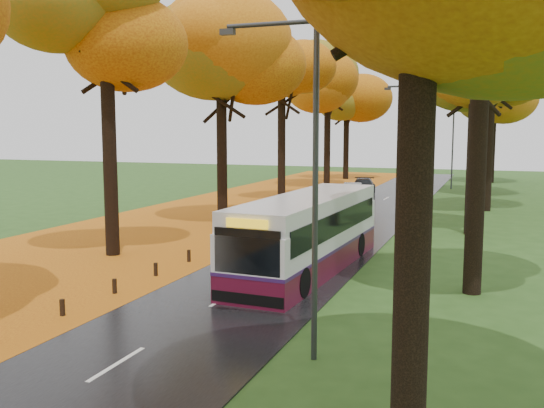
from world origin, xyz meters
The scene contains 13 objects.
road centered at (0.00, 25.00, 0.02)m, with size 6.50×90.00×0.04m, color black.
centre_line centered at (0.00, 25.00, 0.04)m, with size 0.12×90.00×0.01m, color silver.
leaf_verge centered at (-9.00, 25.00, 0.01)m, with size 12.00×90.00×0.02m, color maroon.
leaf_drift centered at (-3.05, 25.00, 0.04)m, with size 0.90×90.00×0.01m, color orange.
trees_left centered at (-7.18, 27.06, 9.53)m, with size 9.20×74.00×13.88m.
trees_right centered at (7.19, 26.91, 9.69)m, with size 9.30×74.20×13.96m.
streetlamp_near centered at (3.95, 8.00, 4.71)m, with size 2.45×0.18×8.00m.
streetlamp_mid centered at (3.95, 30.00, 4.71)m, with size 2.45×0.18×8.00m.
streetlamp_far centered at (3.95, 52.00, 4.71)m, with size 2.45×0.18×8.00m.
bus centered at (1.39, 16.62, 1.56)m, with size 3.04×11.14×2.90m.
car_white centered at (-2.35, 33.76, 0.68)m, with size 1.50×3.74×1.27m, color silver.
car_silver centered at (-2.35, 40.46, 0.68)m, with size 1.35×3.87×1.28m, color #989BA0.
car_dark centered at (-2.15, 43.46, 0.73)m, with size 1.94×4.78×1.39m, color black.
Camera 1 is at (8.15, -5.44, 5.50)m, focal length 40.00 mm.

